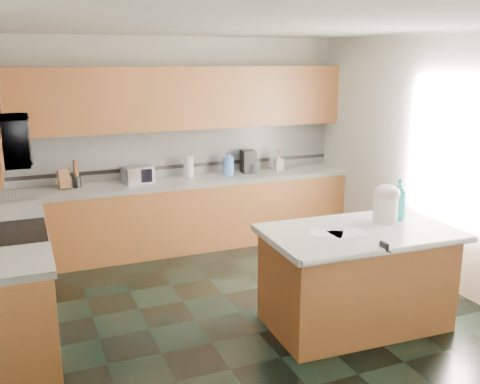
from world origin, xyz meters
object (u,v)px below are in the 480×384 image
island_top (358,233)px  treat_jar (385,209)px  knife_block (64,179)px  toaster_oven (138,174)px  soap_bottle_island (399,199)px  island_base (355,281)px  coffee_maker (248,161)px

island_top → treat_jar: size_ratio=6.95×
knife_block → toaster_oven: bearing=-9.4°
soap_bottle_island → toaster_oven: soap_bottle_island is taller
island_top → treat_jar: 0.42m
island_top → soap_bottle_island: 0.60m
soap_bottle_island → toaster_oven: 3.21m
island_base → knife_block: knife_block is taller
island_base → coffee_maker: bearing=90.4°
island_base → treat_jar: (0.38, 0.12, 0.61)m
treat_jar → knife_block: size_ratio=1.06×
soap_bottle_island → knife_block: soap_bottle_island is taller
soap_bottle_island → treat_jar: bearing=-151.4°
soap_bottle_island → coffee_maker: bearing=122.0°
treat_jar → coffee_maker: bearing=80.8°
island_base → soap_bottle_island: 0.89m
island_top → toaster_oven: bearing=120.4°
island_base → coffee_maker: 2.78m
coffee_maker → treat_jar: bearing=-78.6°
island_top → treat_jar: (0.38, 0.12, 0.15)m
toaster_oven → coffee_maker: coffee_maker is taller
toaster_oven → island_base: bearing=-75.0°
soap_bottle_island → knife_block: size_ratio=1.75×
treat_jar → toaster_oven: treat_jar is taller
island_top → island_base: bearing=2.4°
island_base → treat_jar: treat_jar is taller
island_base → coffee_maker: coffee_maker is taller
island_top → treat_jar: treat_jar is taller
knife_block → soap_bottle_island: bearing=-51.2°
island_top → coffee_maker: bearing=90.4°
coffee_maker → knife_block: bearing=-174.1°
knife_block → coffee_maker: (2.39, 0.03, 0.04)m
soap_bottle_island → coffee_maker: size_ratio=1.30×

